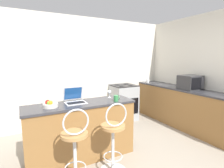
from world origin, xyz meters
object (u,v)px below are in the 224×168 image
at_px(bar_stool_near, 75,150).
at_px(stove_range, 124,102).
at_px(fruit_bowl, 50,105).
at_px(bar_stool_far, 114,140).
at_px(mug_green, 116,98).
at_px(wine_glass_tall, 109,92).
at_px(mug_white, 148,81).
at_px(microwave, 190,82).
at_px(laptop, 75,99).

xyz_separation_m(bar_stool_near, stove_range, (1.84, 1.80, -0.03)).
bearing_deg(fruit_bowl, bar_stool_far, -37.20).
distance_m(bar_stool_far, mug_green, 0.70).
height_order(bar_stool_far, stove_range, bar_stool_far).
relative_size(wine_glass_tall, mug_white, 1.32).
bearing_deg(microwave, stove_range, 128.95).
bearing_deg(bar_stool_near, bar_stool_far, 0.00).
bearing_deg(microwave, fruit_bowl, -179.52).
height_order(stove_range, fruit_bowl, fruit_bowl).
bearing_deg(bar_stool_near, laptop, 73.29).
xyz_separation_m(bar_stool_near, microwave, (2.82, 0.58, 0.59)).
xyz_separation_m(bar_stool_far, laptop, (-0.34, 0.67, 0.49)).
bearing_deg(stove_range, laptop, -145.28).
height_order(stove_range, wine_glass_tall, wine_glass_tall).
relative_size(bar_stool_far, mug_green, 10.68).
bearing_deg(fruit_bowl, mug_white, 24.66).
relative_size(laptop, microwave, 0.71).
bearing_deg(microwave, mug_white, 95.85).
relative_size(bar_stool_near, mug_green, 10.68).
relative_size(microwave, wine_glass_tall, 3.25).
relative_size(bar_stool_far, microwave, 2.31).
bearing_deg(wine_glass_tall, mug_white, 32.39).
height_order(bar_stool_near, microwave, microwave).
distance_m(laptop, microwave, 2.63).
xyz_separation_m(laptop, stove_range, (1.63, 1.13, -0.52)).
height_order(bar_stool_far, microwave, microwave).
bearing_deg(bar_stool_far, mug_green, 56.59).
xyz_separation_m(microwave, wine_glass_tall, (-1.98, 0.13, -0.06)).
bearing_deg(mug_white, wine_glass_tall, -147.61).
xyz_separation_m(stove_range, wine_glass_tall, (-0.99, -1.09, 0.56)).
bearing_deg(laptop, wine_glass_tall, 3.43).
distance_m(laptop, mug_white, 2.77).
relative_size(fruit_bowl, mug_white, 1.99).
height_order(fruit_bowl, mug_white, fruit_bowl).
xyz_separation_m(bar_stool_far, wine_glass_tall, (0.30, 0.71, 0.53)).
height_order(microwave, mug_white, microwave).
relative_size(wine_glass_tall, mug_green, 1.42).
bearing_deg(mug_green, laptop, 158.23).
distance_m(bar_stool_far, mug_white, 2.89).
xyz_separation_m(laptop, mug_white, (2.49, 1.21, -0.01)).
height_order(microwave, mug_green, microwave).
height_order(laptop, fruit_bowl, laptop).
bearing_deg(wine_glass_tall, mug_green, -94.36).
relative_size(bar_stool_near, laptop, 3.27).
distance_m(microwave, fruit_bowl, 3.02).
distance_m(microwave, mug_green, 2.01).
distance_m(microwave, mug_white, 1.31).
xyz_separation_m(laptop, wine_glass_tall, (0.65, 0.04, 0.04)).
bearing_deg(laptop, mug_white, 25.90).
relative_size(laptop, fruit_bowl, 1.52).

